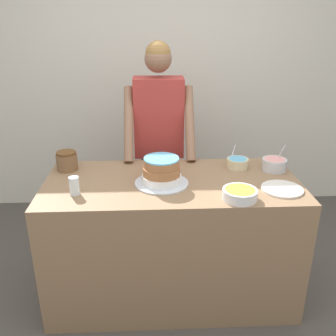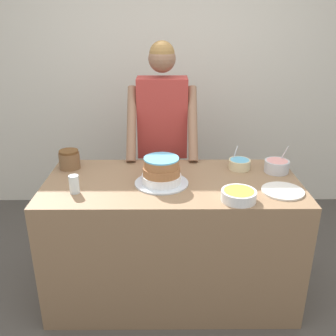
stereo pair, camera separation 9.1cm
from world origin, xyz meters
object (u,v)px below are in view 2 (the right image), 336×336
at_px(person_baker, 162,129).
at_px(drinking_glass, 74,184).
at_px(frosting_bowl_pink, 277,166).
at_px(ceramic_plate, 283,191).
at_px(stoneware_jar, 69,159).
at_px(cake, 161,172).
at_px(frosting_bowl_blue, 239,164).
at_px(frosting_bowl_orange, 239,195).

height_order(person_baker, drinking_glass, person_baker).
distance_m(frosting_bowl_pink, ceramic_plate, 0.33).
distance_m(frosting_bowl_pink, stoneware_jar, 1.46).
bearing_deg(frosting_bowl_pink, ceramic_plate, -98.29).
distance_m(person_baker, frosting_bowl_pink, 0.96).
height_order(person_baker, ceramic_plate, person_baker).
distance_m(cake, ceramic_plate, 0.77).
relative_size(frosting_bowl_blue, stoneware_jar, 1.06).
xyz_separation_m(frosting_bowl_pink, ceramic_plate, (-0.05, -0.32, -0.04)).
bearing_deg(cake, ceramic_plate, -9.51).
bearing_deg(frosting_bowl_blue, person_baker, 140.30).
bearing_deg(frosting_bowl_orange, frosting_bowl_pink, 51.80).
bearing_deg(stoneware_jar, frosting_bowl_blue, -1.06).
relative_size(cake, ceramic_plate, 1.34).
relative_size(frosting_bowl_orange, ceramic_plate, 0.80).
bearing_deg(cake, frosting_bowl_blue, 24.56).
bearing_deg(person_baker, frosting_bowl_blue, -39.70).
relative_size(cake, frosting_bowl_orange, 1.68).
height_order(cake, frosting_bowl_pink, frosting_bowl_pink).
distance_m(frosting_bowl_blue, stoneware_jar, 1.21).
distance_m(drinking_glass, stoneware_jar, 0.42).
xyz_separation_m(frosting_bowl_blue, stoneware_jar, (-1.21, 0.02, 0.03)).
height_order(person_baker, cake, person_baker).
xyz_separation_m(frosting_bowl_blue, frosting_bowl_orange, (-0.09, -0.49, -0.00)).
xyz_separation_m(cake, frosting_bowl_orange, (0.46, -0.24, -0.05)).
bearing_deg(ceramic_plate, frosting_bowl_blue, 118.09).
relative_size(frosting_bowl_orange, stoneware_jar, 1.42).
height_order(frosting_bowl_blue, frosting_bowl_pink, frosting_bowl_pink).
distance_m(person_baker, drinking_glass, 1.00).
bearing_deg(person_baker, ceramic_plate, -47.99).
relative_size(ceramic_plate, stoneware_jar, 1.78).
xyz_separation_m(frosting_bowl_pink, stoneware_jar, (-1.46, 0.08, 0.02)).
relative_size(cake, stoneware_jar, 2.39).
height_order(frosting_bowl_pink, frosting_bowl_orange, frosting_bowl_pink).
bearing_deg(stoneware_jar, cake, -22.60).
bearing_deg(cake, frosting_bowl_orange, -27.81).
bearing_deg(frosting_bowl_blue, frosting_bowl_pink, -12.97).
xyz_separation_m(cake, frosting_bowl_pink, (0.80, 0.19, -0.03)).
height_order(frosting_bowl_blue, frosting_bowl_orange, frosting_bowl_blue).
bearing_deg(ceramic_plate, frosting_bowl_pink, 81.71).
bearing_deg(drinking_glass, person_baker, 57.48).
xyz_separation_m(person_baker, drinking_glass, (-0.53, -0.84, -0.10)).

